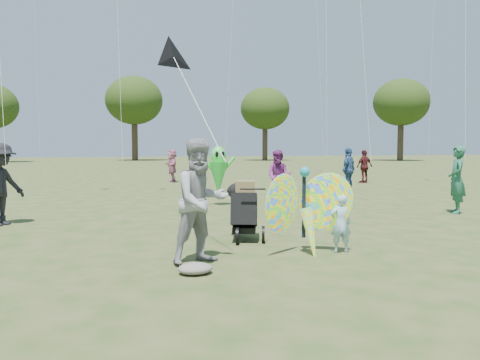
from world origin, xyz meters
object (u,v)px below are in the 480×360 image
crowd_e (279,176)px  crowd_b (0,184)px  jogging_stroller (244,206)px  alien_kite (218,172)px  crowd_c (348,170)px  crowd_h (364,166)px  crowd_j (172,166)px  butterfly_kite (306,212)px  adult_man (201,201)px  child_girl (341,224)px  crowd_f (457,180)px

crowd_e → crowd_b: bearing=-127.5°
jogging_stroller → alien_kite: bearing=100.8°
crowd_c → crowd_h: 4.86m
crowd_j → butterfly_kite: size_ratio=0.93×
adult_man → crowd_b: (-3.46, 4.50, -0.02)m
jogging_stroller → butterfly_kite: butterfly_kite is taller
child_girl → crowd_f: bearing=-138.3°
crowd_h → jogging_stroller: (-9.64, -11.42, -0.18)m
crowd_h → jogging_stroller: crowd_h is taller
crowd_f → crowd_j: bearing=-127.7°
adult_man → crowd_h: (10.75, 12.90, -0.12)m
alien_kite → crowd_h: bearing=36.1°
child_girl → crowd_c: size_ratio=0.56×
crowd_f → adult_man: bearing=-36.7°
crowd_h → butterfly_kite: 15.71m
crowd_c → crowd_f: 5.99m
crowd_h → crowd_f: bearing=58.1°
butterfly_kite → crowd_b: bearing=139.3°
butterfly_kite → crowd_h: bearing=54.9°
jogging_stroller → crowd_e: bearing=81.8°
crowd_b → alien_kite: 5.71m
crowd_e → adult_man: bearing=-84.0°
crowd_j → crowd_c: bearing=39.1°
crowd_b → alien_kite: size_ratio=1.03×
child_girl → alien_kite: (-0.37, 6.46, 0.50)m
crowd_b → crowd_e: 7.65m
child_girl → jogging_stroller: bearing=-42.0°
crowd_f → butterfly_kite: bearing=-31.2°
child_girl → butterfly_kite: bearing=3.3°
child_girl → crowd_f: (5.08, 3.14, 0.40)m
crowd_e → jogging_stroller: bearing=-81.9°
crowd_j → alien_kite: (-0.15, -9.72, 0.17)m
crowd_f → crowd_e: bearing=-105.1°
crowd_b → crowd_j: crowd_b is taller
jogging_stroller → butterfly_kite: 1.54m
crowd_c → crowd_f: crowd_f is taller
crowd_f → crowd_h: bearing=-168.9°
child_girl → crowd_b: size_ratio=0.53×
crowd_j → alien_kite: alien_kite is taller
jogging_stroller → crowd_c: bearing=69.1°
crowd_c → crowd_j: size_ratio=1.05×
crowd_j → butterfly_kite: (-0.35, -16.11, -0.14)m
child_girl → crowd_e: 6.86m
crowd_h → alien_kite: size_ratio=0.91×
crowd_b → crowd_h: size_ratio=1.13×
crowd_h → alien_kite: (-8.84, -6.46, 0.18)m
child_girl → alien_kite: bearing=-76.7°
child_girl → butterfly_kite: butterfly_kite is taller
adult_man → crowd_j: adult_man is taller
child_girl → jogging_stroller: (-1.17, 1.49, 0.14)m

